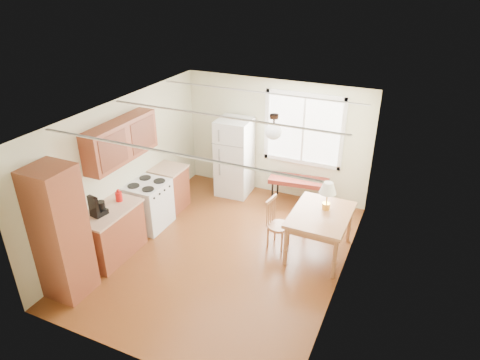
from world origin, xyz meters
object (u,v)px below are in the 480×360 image
Objects in this scene: refrigerator at (234,157)px; dining_table at (321,219)px; chair at (275,220)px; bench at (299,182)px.

refrigerator reaches higher than dining_table.
refrigerator is 1.83× the size of chair.
refrigerator is at bearing 148.49° from dining_table.
chair reaches higher than bench.
bench is 1.38× the size of chair.
chair is (-0.78, -0.10, -0.17)m from dining_table.
dining_table reaches higher than bench.
refrigerator is at bearing 141.59° from chair.
refrigerator is 1.46m from bench.
chair is (1.49, -1.52, -0.32)m from refrigerator.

